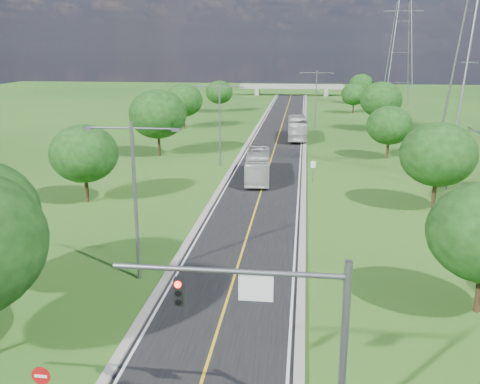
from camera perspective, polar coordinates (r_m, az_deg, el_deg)
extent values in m
plane|color=#1C4C15|center=(79.75, 3.84, 5.05)|extent=(260.00, 260.00, 0.00)
cube|color=black|center=(85.64, 4.06, 5.79)|extent=(8.00, 150.00, 0.06)
cube|color=gray|center=(85.94, 1.22, 5.91)|extent=(0.50, 150.00, 0.22)
cube|color=gray|center=(85.53, 6.92, 5.76)|extent=(0.50, 150.00, 0.22)
cylinder|color=slate|center=(20.47, 10.99, -16.57)|extent=(0.28, 0.28, 7.20)
cylinder|color=slate|center=(19.16, -1.30, -8.43)|extent=(8.40, 0.20, 0.20)
cube|color=black|center=(19.86, -6.52, -10.50)|extent=(0.35, 0.28, 1.05)
cylinder|color=#FF140C|center=(19.56, -6.66, -9.78)|extent=(0.24, 0.06, 0.24)
cube|color=white|center=(19.31, 1.70, -10.21)|extent=(1.25, 0.06, 1.00)
cylinder|color=#B20F0F|center=(22.96, -20.46, -17.90)|extent=(0.76, 0.05, 0.76)
cube|color=white|center=(22.94, -20.50, -17.93)|extent=(0.50, 0.02, 0.12)
cylinder|color=slate|center=(57.86, 7.79, 2.17)|extent=(0.08, 0.08, 2.40)
cube|color=white|center=(57.65, 7.82, 2.94)|extent=(0.55, 0.04, 0.70)
cube|color=gray|center=(159.52, 1.83, 10.65)|extent=(1.20, 3.00, 2.00)
cube|color=gray|center=(159.01, 9.15, 10.45)|extent=(1.20, 3.00, 2.00)
cube|color=gray|center=(158.82, 5.50, 11.14)|extent=(30.00, 3.00, 1.20)
cylinder|color=slate|center=(33.32, -11.09, -1.15)|extent=(0.22, 0.22, 10.00)
cylinder|color=slate|center=(32.80, -13.85, 6.67)|extent=(2.80, 0.12, 0.12)
cylinder|color=slate|center=(31.92, -9.11, 6.69)|extent=(2.80, 0.12, 0.12)
cube|color=slate|center=(33.29, -15.96, 6.56)|extent=(0.50, 0.25, 0.18)
cube|color=slate|center=(31.60, -6.82, 6.60)|extent=(0.50, 0.25, 0.18)
cylinder|color=slate|center=(64.82, -2.18, 7.15)|extent=(0.22, 0.22, 10.00)
cylinder|color=slate|center=(64.55, -3.47, 11.20)|extent=(2.80, 0.12, 0.12)
cylinder|color=slate|center=(64.11, -0.96, 11.20)|extent=(2.80, 0.12, 0.12)
cube|color=slate|center=(64.80, -4.62, 11.15)|extent=(0.50, 0.25, 0.18)
cube|color=slate|center=(63.95, 0.22, 11.15)|extent=(0.50, 0.25, 0.18)
cylinder|color=slate|center=(96.81, 8.10, 9.76)|extent=(0.22, 0.22, 10.00)
cylinder|color=slate|center=(96.45, 7.35, 12.51)|extent=(2.80, 0.12, 0.12)
cylinder|color=slate|center=(96.51, 9.05, 12.45)|extent=(2.80, 0.12, 0.12)
cube|color=slate|center=(96.46, 6.56, 12.50)|extent=(0.50, 0.25, 0.18)
cube|color=slate|center=(96.56, 9.84, 12.38)|extent=(0.50, 0.25, 0.18)
cube|color=slate|center=(135.32, 17.05, 17.99)|extent=(9.00, 0.25, 0.25)
cylinder|color=black|center=(52.17, -16.04, 0.40)|extent=(0.36, 0.36, 2.70)
ellipsoid|color=black|center=(51.44, -16.31, 3.95)|extent=(6.30, 6.30, 5.36)
cylinder|color=black|center=(72.10, -8.63, 5.11)|extent=(0.36, 0.36, 3.24)
ellipsoid|color=black|center=(71.50, -8.76, 8.23)|extent=(7.56, 7.56, 6.43)
cylinder|color=black|center=(95.60, -5.98, 7.61)|extent=(0.36, 0.36, 2.88)
ellipsoid|color=black|center=(95.19, -6.04, 9.71)|extent=(6.72, 6.72, 5.71)
cylinder|color=black|center=(118.54, -2.21, 9.10)|extent=(0.36, 0.36, 2.52)
ellipsoid|color=black|center=(118.24, -2.22, 10.59)|extent=(5.88, 5.88, 5.00)
cylinder|color=black|center=(32.70, 24.16, -9.43)|extent=(0.36, 0.36, 2.70)
cylinder|color=black|center=(51.42, 20.01, -0.05)|extent=(0.36, 0.36, 2.88)
ellipsoid|color=black|center=(50.65, 20.37, 3.79)|extent=(6.72, 6.72, 5.71)
cylinder|color=black|center=(72.36, 15.47, 4.47)|extent=(0.36, 0.36, 2.52)
ellipsoid|color=black|center=(71.87, 15.65, 6.88)|extent=(5.88, 5.88, 5.00)
cylinder|color=black|center=(96.07, 14.66, 7.29)|extent=(0.36, 0.36, 3.06)
ellipsoid|color=black|center=(95.64, 14.81, 9.50)|extent=(7.14, 7.14, 6.07)
cylinder|color=black|center=(119.52, 11.98, 8.79)|extent=(0.36, 0.36, 2.34)
ellipsoid|color=black|center=(119.24, 12.06, 10.16)|extent=(5.46, 5.46, 4.64)
cylinder|color=black|center=(139.64, 12.76, 9.74)|extent=(0.36, 0.36, 2.70)
ellipsoid|color=black|center=(139.37, 12.84, 11.09)|extent=(6.30, 6.30, 5.36)
imported|color=beige|center=(84.85, 6.11, 6.80)|extent=(3.12, 11.92, 3.30)
imported|color=silver|center=(58.60, 1.91, 2.82)|extent=(3.21, 10.84, 2.98)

